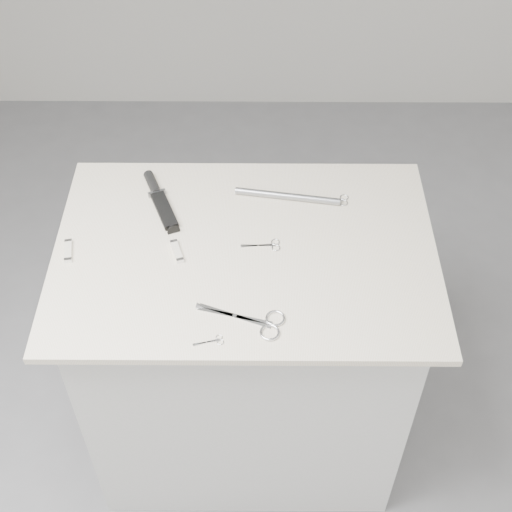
{
  "coord_description": "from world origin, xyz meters",
  "views": [
    {
      "loc": [
        0.04,
        -1.28,
        2.26
      ],
      "look_at": [
        0.03,
        -0.02,
        0.92
      ],
      "focal_mm": 50.0,
      "sensor_mm": 36.0,
      "label": 1
    }
  ],
  "objects_px": {
    "embroidery_scissors_a": "(267,245)",
    "metal_rail": "(287,196)",
    "pocket_knife_a": "(177,251)",
    "large_shears": "(259,322)",
    "tiny_scissors": "(212,341)",
    "embroidery_scissors_b": "(336,199)",
    "sheathed_knife": "(159,198)",
    "plinth": "(247,354)",
    "pocket_knife_b": "(68,251)"
  },
  "relations": [
    {
      "from": "sheathed_knife",
      "to": "tiny_scissors",
      "type": "bearing_deg",
      "value": 177.63
    },
    {
      "from": "large_shears",
      "to": "pocket_knife_b",
      "type": "distance_m",
      "value": 0.54
    },
    {
      "from": "embroidery_scissors_b",
      "to": "metal_rail",
      "type": "relative_size",
      "value": 0.38
    },
    {
      "from": "plinth",
      "to": "metal_rail",
      "type": "distance_m",
      "value": 0.53
    },
    {
      "from": "embroidery_scissors_b",
      "to": "pocket_knife_b",
      "type": "xyz_separation_m",
      "value": [
        -0.71,
        -0.21,
        0.0
      ]
    },
    {
      "from": "pocket_knife_b",
      "to": "metal_rail",
      "type": "distance_m",
      "value": 0.61
    },
    {
      "from": "sheathed_knife",
      "to": "embroidery_scissors_a",
      "type": "bearing_deg",
      "value": -142.12
    },
    {
      "from": "tiny_scissors",
      "to": "sheathed_knife",
      "type": "bearing_deg",
      "value": 95.22
    },
    {
      "from": "plinth",
      "to": "metal_rail",
      "type": "height_order",
      "value": "metal_rail"
    },
    {
      "from": "plinth",
      "to": "sheathed_knife",
      "type": "distance_m",
      "value": 0.57
    },
    {
      "from": "plinth",
      "to": "sheathed_knife",
      "type": "bearing_deg",
      "value": 142.17
    },
    {
      "from": "large_shears",
      "to": "embroidery_scissors_a",
      "type": "height_order",
      "value": "large_shears"
    },
    {
      "from": "pocket_knife_a",
      "to": "metal_rail",
      "type": "height_order",
      "value": "metal_rail"
    },
    {
      "from": "embroidery_scissors_a",
      "to": "embroidery_scissors_b",
      "type": "height_order",
      "value": "same"
    },
    {
      "from": "pocket_knife_a",
      "to": "pocket_knife_b",
      "type": "relative_size",
      "value": 1.01
    },
    {
      "from": "embroidery_scissors_a",
      "to": "embroidery_scissors_b",
      "type": "bearing_deg",
      "value": 40.27
    },
    {
      "from": "large_shears",
      "to": "sheathed_knife",
      "type": "relative_size",
      "value": 0.92
    },
    {
      "from": "sheathed_knife",
      "to": "pocket_knife_b",
      "type": "xyz_separation_m",
      "value": [
        -0.22,
        -0.2,
        -0.0
      ]
    },
    {
      "from": "pocket_knife_a",
      "to": "pocket_knife_b",
      "type": "xyz_separation_m",
      "value": [
        -0.28,
        -0.0,
        0.0
      ]
    },
    {
      "from": "pocket_knife_b",
      "to": "embroidery_scissors_b",
      "type": "bearing_deg",
      "value": -83.09
    },
    {
      "from": "embroidery_scissors_a",
      "to": "metal_rail",
      "type": "height_order",
      "value": "metal_rail"
    },
    {
      "from": "large_shears",
      "to": "pocket_knife_a",
      "type": "distance_m",
      "value": 0.31
    },
    {
      "from": "sheathed_knife",
      "to": "metal_rail",
      "type": "distance_m",
      "value": 0.36
    },
    {
      "from": "plinth",
      "to": "embroidery_scissors_a",
      "type": "xyz_separation_m",
      "value": [
        0.06,
        0.01,
        0.47
      ]
    },
    {
      "from": "plinth",
      "to": "embroidery_scissors_a",
      "type": "bearing_deg",
      "value": 13.07
    },
    {
      "from": "pocket_knife_b",
      "to": "large_shears",
      "type": "bearing_deg",
      "value": -124.04
    },
    {
      "from": "embroidery_scissors_b",
      "to": "pocket_knife_b",
      "type": "relative_size",
      "value": 1.41
    },
    {
      "from": "embroidery_scissors_a",
      "to": "pocket_knife_a",
      "type": "height_order",
      "value": "pocket_knife_a"
    },
    {
      "from": "pocket_knife_a",
      "to": "tiny_scissors",
      "type": "bearing_deg",
      "value": -178.0
    },
    {
      "from": "pocket_knife_a",
      "to": "large_shears",
      "type": "bearing_deg",
      "value": -155.31
    },
    {
      "from": "plinth",
      "to": "tiny_scissors",
      "type": "height_order",
      "value": "tiny_scissors"
    },
    {
      "from": "pocket_knife_a",
      "to": "embroidery_scissors_b",
      "type": "bearing_deg",
      "value": -82.58
    },
    {
      "from": "plinth",
      "to": "embroidery_scissors_b",
      "type": "relative_size",
      "value": 8.15
    },
    {
      "from": "metal_rail",
      "to": "large_shears",
      "type": "bearing_deg",
      "value": -100.14
    },
    {
      "from": "embroidery_scissors_b",
      "to": "metal_rail",
      "type": "bearing_deg",
      "value": -172.69
    },
    {
      "from": "large_shears",
      "to": "pocket_knife_a",
      "type": "xyz_separation_m",
      "value": [
        -0.21,
        0.23,
        0.0
      ]
    },
    {
      "from": "large_shears",
      "to": "embroidery_scissors_a",
      "type": "bearing_deg",
      "value": 102.96
    },
    {
      "from": "pocket_knife_a",
      "to": "pocket_knife_b",
      "type": "height_order",
      "value": "same"
    },
    {
      "from": "plinth",
      "to": "pocket_knife_a",
      "type": "distance_m",
      "value": 0.51
    },
    {
      "from": "sheathed_knife",
      "to": "pocket_knife_a",
      "type": "distance_m",
      "value": 0.21
    },
    {
      "from": "large_shears",
      "to": "sheathed_knife",
      "type": "bearing_deg",
      "value": 140.79
    },
    {
      "from": "sheathed_knife",
      "to": "pocket_knife_b",
      "type": "relative_size",
      "value": 2.96
    },
    {
      "from": "embroidery_scissors_a",
      "to": "tiny_scissors",
      "type": "height_order",
      "value": "same"
    },
    {
      "from": "tiny_scissors",
      "to": "embroidery_scissors_b",
      "type": "bearing_deg",
      "value": 42.49
    },
    {
      "from": "embroidery_scissors_b",
      "to": "sheathed_knife",
      "type": "xyz_separation_m",
      "value": [
        -0.49,
        -0.0,
        0.01
      ]
    },
    {
      "from": "embroidery_scissors_b",
      "to": "sheathed_knife",
      "type": "bearing_deg",
      "value": -170.89
    },
    {
      "from": "tiny_scissors",
      "to": "pocket_knife_b",
      "type": "distance_m",
      "value": 0.48
    },
    {
      "from": "large_shears",
      "to": "embroidery_scissors_b",
      "type": "distance_m",
      "value": 0.48
    },
    {
      "from": "sheathed_knife",
      "to": "pocket_knife_b",
      "type": "bearing_deg",
      "value": 111.39
    },
    {
      "from": "tiny_scissors",
      "to": "sheathed_knife",
      "type": "height_order",
      "value": "sheathed_knife"
    }
  ]
}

